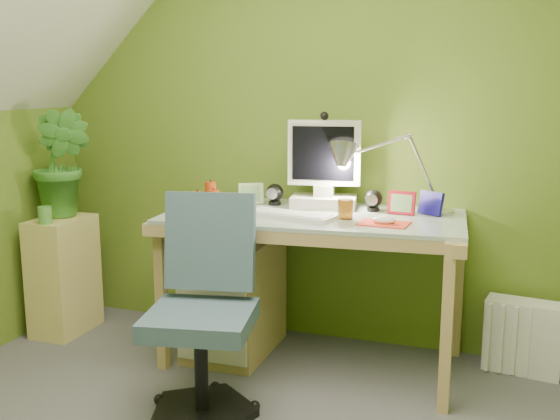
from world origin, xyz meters
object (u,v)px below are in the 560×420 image
(monitor, at_px, (324,161))
(side_ledge, at_px, (64,275))
(task_chair, at_px, (200,317))
(desk, at_px, (313,289))
(radiator, at_px, (523,337))
(potted_plant, at_px, (62,163))
(desk_lamp, at_px, (411,155))

(monitor, xyz_separation_m, side_ledge, (-1.50, -0.24, -0.70))
(monitor, bearing_deg, task_chair, -117.70)
(monitor, bearing_deg, desk, -99.58)
(desk, distance_m, side_ledge, 1.51)
(radiator, bearing_deg, potted_plant, -165.94)
(desk, relative_size, radiator, 3.99)
(desk_lamp, height_order, radiator, desk_lamp)
(task_chair, distance_m, radiator, 1.66)
(desk_lamp, xyz_separation_m, task_chair, (-0.75, -0.90, -0.63))
(side_ledge, xyz_separation_m, radiator, (2.54, 0.29, -0.15))
(desk, xyz_separation_m, task_chair, (-0.30, -0.72, 0.06))
(desk_lamp, bearing_deg, task_chair, -141.27)
(desk_lamp, xyz_separation_m, potted_plant, (-1.95, -0.19, -0.09))
(monitor, relative_size, task_chair, 0.54)
(potted_plant, bearing_deg, monitor, 7.36)
(desk_lamp, height_order, potted_plant, desk_lamp)
(desk_lamp, bearing_deg, desk, -169.89)
(monitor, bearing_deg, radiator, -6.82)
(desk, distance_m, monitor, 0.67)
(side_ledge, bearing_deg, potted_plant, 90.00)
(task_chair, bearing_deg, radiator, 24.42)
(potted_plant, relative_size, task_chair, 0.69)
(desk, height_order, radiator, desk)
(potted_plant, xyz_separation_m, task_chair, (1.21, -0.71, -0.54))
(desk, bearing_deg, potted_plant, 175.82)
(desk, height_order, side_ledge, desk)
(desk, relative_size, desk_lamp, 2.54)
(desk_lamp, bearing_deg, potted_plant, 173.98)
(desk_lamp, xyz_separation_m, side_ledge, (-1.95, -0.24, -0.75))
(task_chair, bearing_deg, monitor, 60.82)
(monitor, height_order, radiator, monitor)
(task_chair, bearing_deg, desk_lamp, 39.37)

